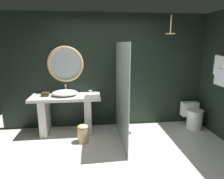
{
  "coord_description": "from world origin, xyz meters",
  "views": [
    {
      "loc": [
        -0.38,
        -2.62,
        1.94
      ],
      "look_at": [
        0.02,
        0.92,
        1.1
      ],
      "focal_mm": 31.51,
      "sensor_mm": 36.0,
      "label": 1
    }
  ],
  "objects_px": {
    "tissue_box": "(45,94)",
    "vessel_sink": "(65,93)",
    "rain_shower_head": "(170,32)",
    "tumbler_cup": "(90,93)",
    "round_wall_mirror": "(65,64)",
    "folded_hand_towel": "(93,95)",
    "hanging_bathrobe": "(224,69)",
    "toilet": "(193,116)",
    "waste_bin": "(83,133)"
  },
  "relations": [
    {
      "from": "rain_shower_head",
      "to": "folded_hand_towel",
      "type": "xyz_separation_m",
      "value": [
        -1.6,
        -0.04,
        -1.28
      ]
    },
    {
      "from": "round_wall_mirror",
      "to": "rain_shower_head",
      "type": "xyz_separation_m",
      "value": [
        2.18,
        -0.43,
        0.68
      ]
    },
    {
      "from": "waste_bin",
      "to": "vessel_sink",
      "type": "bearing_deg",
      "value": 126.29
    },
    {
      "from": "round_wall_mirror",
      "to": "tissue_box",
      "type": "bearing_deg",
      "value": -147.71
    },
    {
      "from": "tissue_box",
      "to": "rain_shower_head",
      "type": "height_order",
      "value": "rain_shower_head"
    },
    {
      "from": "waste_bin",
      "to": "tissue_box",
      "type": "bearing_deg",
      "value": 147.45
    },
    {
      "from": "folded_hand_towel",
      "to": "rain_shower_head",
      "type": "bearing_deg",
      "value": 1.49
    },
    {
      "from": "toilet",
      "to": "vessel_sink",
      "type": "bearing_deg",
      "value": 178.82
    },
    {
      "from": "hanging_bathrobe",
      "to": "toilet",
      "type": "xyz_separation_m",
      "value": [
        -0.21,
        0.57,
        -1.17
      ]
    },
    {
      "from": "tumbler_cup",
      "to": "round_wall_mirror",
      "type": "xyz_separation_m",
      "value": [
        -0.53,
        0.23,
        0.6
      ]
    },
    {
      "from": "tissue_box",
      "to": "waste_bin",
      "type": "height_order",
      "value": "tissue_box"
    },
    {
      "from": "tissue_box",
      "to": "rain_shower_head",
      "type": "relative_size",
      "value": 0.39
    },
    {
      "from": "hanging_bathrobe",
      "to": "waste_bin",
      "type": "xyz_separation_m",
      "value": [
        -2.77,
        0.12,
        -1.26
      ]
    },
    {
      "from": "toilet",
      "to": "round_wall_mirror",
      "type": "bearing_deg",
      "value": 173.79
    },
    {
      "from": "vessel_sink",
      "to": "tissue_box",
      "type": "height_order",
      "value": "vessel_sink"
    },
    {
      "from": "vessel_sink",
      "to": "round_wall_mirror",
      "type": "xyz_separation_m",
      "value": [
        0.01,
        0.26,
        0.59
      ]
    },
    {
      "from": "round_wall_mirror",
      "to": "folded_hand_towel",
      "type": "bearing_deg",
      "value": -39.33
    },
    {
      "from": "waste_bin",
      "to": "rain_shower_head",
      "type": "bearing_deg",
      "value": 10.47
    },
    {
      "from": "tumbler_cup",
      "to": "tissue_box",
      "type": "height_order",
      "value": "tumbler_cup"
    },
    {
      "from": "waste_bin",
      "to": "folded_hand_towel",
      "type": "height_order",
      "value": "folded_hand_towel"
    },
    {
      "from": "round_wall_mirror",
      "to": "waste_bin",
      "type": "relative_size",
      "value": 2.18
    },
    {
      "from": "hanging_bathrobe",
      "to": "toilet",
      "type": "height_order",
      "value": "hanging_bathrobe"
    },
    {
      "from": "tumbler_cup",
      "to": "hanging_bathrobe",
      "type": "xyz_separation_m",
      "value": [
        2.6,
        -0.66,
        0.56
      ]
    },
    {
      "from": "folded_hand_towel",
      "to": "tissue_box",
      "type": "bearing_deg",
      "value": 168.29
    },
    {
      "from": "rain_shower_head",
      "to": "folded_hand_towel",
      "type": "bearing_deg",
      "value": -178.51
    },
    {
      "from": "hanging_bathrobe",
      "to": "rain_shower_head",
      "type": "bearing_deg",
      "value": 154.38
    },
    {
      "from": "round_wall_mirror",
      "to": "toilet",
      "type": "height_order",
      "value": "round_wall_mirror"
    },
    {
      "from": "rain_shower_head",
      "to": "hanging_bathrobe",
      "type": "bearing_deg",
      "value": -25.62
    },
    {
      "from": "folded_hand_towel",
      "to": "toilet",
      "type": "bearing_deg",
      "value": 3.88
    },
    {
      "from": "vessel_sink",
      "to": "hanging_bathrobe",
      "type": "height_order",
      "value": "hanging_bathrobe"
    },
    {
      "from": "vessel_sink",
      "to": "hanging_bathrobe",
      "type": "distance_m",
      "value": 3.25
    },
    {
      "from": "tissue_box",
      "to": "vessel_sink",
      "type": "bearing_deg",
      "value": 1.47
    },
    {
      "from": "tissue_box",
      "to": "rain_shower_head",
      "type": "bearing_deg",
      "value": -3.66
    },
    {
      "from": "rain_shower_head",
      "to": "waste_bin",
      "type": "bearing_deg",
      "value": -169.53
    },
    {
      "from": "hanging_bathrobe",
      "to": "toilet",
      "type": "distance_m",
      "value": 1.32
    },
    {
      "from": "rain_shower_head",
      "to": "toilet",
      "type": "bearing_deg",
      "value": 9.01
    },
    {
      "from": "vessel_sink",
      "to": "waste_bin",
      "type": "distance_m",
      "value": 0.96
    },
    {
      "from": "hanging_bathrobe",
      "to": "waste_bin",
      "type": "distance_m",
      "value": 3.04
    },
    {
      "from": "vessel_sink",
      "to": "tissue_box",
      "type": "xyz_separation_m",
      "value": [
        -0.41,
        -0.01,
        -0.02
      ]
    },
    {
      "from": "tissue_box",
      "to": "waste_bin",
      "type": "xyz_separation_m",
      "value": [
        0.79,
        -0.5,
        -0.7
      ]
    },
    {
      "from": "tumbler_cup",
      "to": "tissue_box",
      "type": "relative_size",
      "value": 0.63
    },
    {
      "from": "vessel_sink",
      "to": "folded_hand_towel",
      "type": "relative_size",
      "value": 1.95
    },
    {
      "from": "vessel_sink",
      "to": "toilet",
      "type": "relative_size",
      "value": 0.99
    },
    {
      "from": "folded_hand_towel",
      "to": "waste_bin",
      "type": "bearing_deg",
      "value": -126.45
    },
    {
      "from": "vessel_sink",
      "to": "folded_hand_towel",
      "type": "distance_m",
      "value": 0.63
    },
    {
      "from": "rain_shower_head",
      "to": "hanging_bathrobe",
      "type": "relative_size",
      "value": 0.59
    },
    {
      "from": "folded_hand_towel",
      "to": "hanging_bathrobe",
      "type": "bearing_deg",
      "value": -9.2
    },
    {
      "from": "toilet",
      "to": "folded_hand_towel",
      "type": "relative_size",
      "value": 1.97
    },
    {
      "from": "hanging_bathrobe",
      "to": "toilet",
      "type": "relative_size",
      "value": 1.15
    },
    {
      "from": "tumbler_cup",
      "to": "toilet",
      "type": "relative_size",
      "value": 0.17
    }
  ]
}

